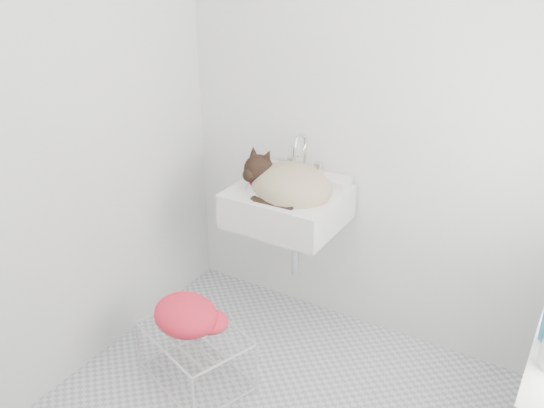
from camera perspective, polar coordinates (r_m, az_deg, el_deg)
The scene contains 7 objects.
back_wall at distance 2.96m, azimuth 10.34°, elevation 8.75°, with size 2.20×0.02×2.50m, color white.
left_wall at distance 2.79m, azimuth -19.66°, elevation 6.65°, with size 0.02×2.00×2.50m, color white.
sink at distance 3.02m, azimuth 1.52°, elevation 1.38°, with size 0.56×0.49×0.23m, color white.
faucet at distance 3.11m, azimuth 3.19°, elevation 4.89°, with size 0.20×0.14×0.20m, color silver, non-canonical shape.
cat at distance 2.98m, azimuth 1.57°, elevation 1.92°, with size 0.50×0.44×0.29m.
wire_rack at distance 3.01m, azimuth -7.40°, elevation -14.64°, with size 0.52×0.36×0.31m, color silver.
towel at distance 2.93m, azimuth -8.36°, elevation -11.36°, with size 0.35×0.25×0.15m, color red.
Camera 1 is at (0.98, -1.66, 2.08)m, focal length 38.59 mm.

